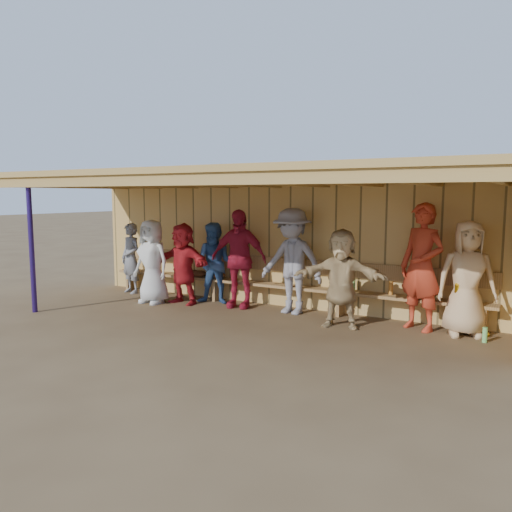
{
  "coord_description": "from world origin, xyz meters",
  "views": [
    {
      "loc": [
        4.22,
        -7.09,
        2.1
      ],
      "look_at": [
        0.0,
        0.35,
        1.05
      ],
      "focal_mm": 35.0,
      "sensor_mm": 36.0,
      "label": 1
    }
  ],
  "objects_px": {
    "player_a": "(131,258)",
    "player_b": "(152,262)",
    "player_extra": "(183,263)",
    "bench": "(276,279)",
    "player_d": "(239,259)",
    "player_f": "(341,278)",
    "player_g": "(422,267)",
    "player_c": "(215,263)",
    "player_h": "(467,278)",
    "player_e": "(292,261)"
  },
  "relations": [
    {
      "from": "player_c",
      "to": "player_g",
      "type": "bearing_deg",
      "value": -17.72
    },
    {
      "from": "player_c",
      "to": "player_h",
      "type": "height_order",
      "value": "player_h"
    },
    {
      "from": "player_extra",
      "to": "bench",
      "type": "relative_size",
      "value": 0.21
    },
    {
      "from": "player_d",
      "to": "player_h",
      "type": "height_order",
      "value": "player_d"
    },
    {
      "from": "player_c",
      "to": "bench",
      "type": "xyz_separation_m",
      "value": [
        1.16,
        0.31,
        -0.26
      ]
    },
    {
      "from": "player_c",
      "to": "player_d",
      "type": "height_order",
      "value": "player_d"
    },
    {
      "from": "player_f",
      "to": "player_g",
      "type": "distance_m",
      "value": 1.25
    },
    {
      "from": "player_c",
      "to": "player_e",
      "type": "relative_size",
      "value": 0.84
    },
    {
      "from": "player_c",
      "to": "player_e",
      "type": "bearing_deg",
      "value": -17.72
    },
    {
      "from": "bench",
      "to": "player_b",
      "type": "bearing_deg",
      "value": -158.98
    },
    {
      "from": "player_a",
      "to": "player_g",
      "type": "bearing_deg",
      "value": 14.81
    },
    {
      "from": "player_extra",
      "to": "player_e",
      "type": "bearing_deg",
      "value": 14.38
    },
    {
      "from": "player_f",
      "to": "player_h",
      "type": "xyz_separation_m",
      "value": [
        1.79,
        0.47,
        0.08
      ]
    },
    {
      "from": "player_f",
      "to": "player_c",
      "type": "bearing_deg",
      "value": 158.23
    },
    {
      "from": "player_e",
      "to": "bench",
      "type": "bearing_deg",
      "value": 152.75
    },
    {
      "from": "player_d",
      "to": "player_f",
      "type": "relative_size",
      "value": 1.16
    },
    {
      "from": "player_g",
      "to": "player_b",
      "type": "bearing_deg",
      "value": -149.62
    },
    {
      "from": "player_f",
      "to": "player_extra",
      "type": "relative_size",
      "value": 1.01
    },
    {
      "from": "player_f",
      "to": "player_g",
      "type": "xyz_separation_m",
      "value": [
        1.13,
        0.48,
        0.21
      ]
    },
    {
      "from": "player_a",
      "to": "player_d",
      "type": "relative_size",
      "value": 0.82
    },
    {
      "from": "player_d",
      "to": "player_f",
      "type": "xyz_separation_m",
      "value": [
        2.17,
        -0.43,
        -0.13
      ]
    },
    {
      "from": "player_extra",
      "to": "player_h",
      "type": "bearing_deg",
      "value": 9.77
    },
    {
      "from": "player_h",
      "to": "bench",
      "type": "distance_m",
      "value": 3.38
    },
    {
      "from": "player_a",
      "to": "player_b",
      "type": "height_order",
      "value": "player_b"
    },
    {
      "from": "player_c",
      "to": "player_f",
      "type": "bearing_deg",
      "value": -27.66
    },
    {
      "from": "player_c",
      "to": "bench",
      "type": "relative_size",
      "value": 0.21
    },
    {
      "from": "player_f",
      "to": "bench",
      "type": "bearing_deg",
      "value": 141.51
    },
    {
      "from": "player_f",
      "to": "player_a",
      "type": "bearing_deg",
      "value": 162.71
    },
    {
      "from": "player_e",
      "to": "player_g",
      "type": "relative_size",
      "value": 0.94
    },
    {
      "from": "player_b",
      "to": "player_e",
      "type": "xyz_separation_m",
      "value": [
        2.74,
        0.56,
        0.12
      ]
    },
    {
      "from": "player_a",
      "to": "player_g",
      "type": "xyz_separation_m",
      "value": [
        6.04,
        0.01,
        0.24
      ]
    },
    {
      "from": "player_extra",
      "to": "player_d",
      "type": "bearing_deg",
      "value": 19.99
    },
    {
      "from": "player_a",
      "to": "player_extra",
      "type": "relative_size",
      "value": 0.96
    },
    {
      "from": "bench",
      "to": "player_d",
      "type": "bearing_deg",
      "value": -150.38
    },
    {
      "from": "player_f",
      "to": "player_extra",
      "type": "height_order",
      "value": "player_f"
    },
    {
      "from": "player_a",
      "to": "player_b",
      "type": "xyz_separation_m",
      "value": [
        1.08,
        -0.56,
        0.06
      ]
    },
    {
      "from": "player_f",
      "to": "player_extra",
      "type": "distance_m",
      "value": 3.27
    },
    {
      "from": "player_g",
      "to": "player_c",
      "type": "bearing_deg",
      "value": -156.11
    },
    {
      "from": "player_e",
      "to": "player_extra",
      "type": "relative_size",
      "value": 1.19
    },
    {
      "from": "player_b",
      "to": "player_c",
      "type": "height_order",
      "value": "player_b"
    },
    {
      "from": "player_d",
      "to": "player_f",
      "type": "height_order",
      "value": "player_d"
    },
    {
      "from": "player_b",
      "to": "bench",
      "type": "distance_m",
      "value": 2.44
    },
    {
      "from": "player_e",
      "to": "player_b",
      "type": "bearing_deg",
      "value": -162.83
    },
    {
      "from": "player_c",
      "to": "player_d",
      "type": "relative_size",
      "value": 0.86
    },
    {
      "from": "player_e",
      "to": "player_f",
      "type": "relative_size",
      "value": 1.19
    },
    {
      "from": "player_b",
      "to": "player_c",
      "type": "bearing_deg",
      "value": 29.98
    },
    {
      "from": "player_extra",
      "to": "bench",
      "type": "distance_m",
      "value": 1.84
    },
    {
      "from": "player_e",
      "to": "player_g",
      "type": "height_order",
      "value": "player_g"
    },
    {
      "from": "player_d",
      "to": "player_extra",
      "type": "relative_size",
      "value": 1.17
    },
    {
      "from": "player_a",
      "to": "player_c",
      "type": "xyz_separation_m",
      "value": [
        2.18,
        0.01,
        0.03
      ]
    }
  ]
}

